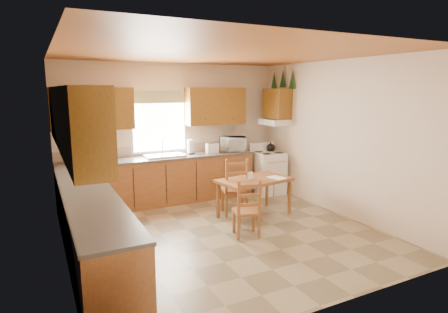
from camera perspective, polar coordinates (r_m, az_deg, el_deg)
name	(u,v)px	position (r m, az deg, el deg)	size (l,w,h in m)	color
floor	(224,233)	(5.90, 0.02, -11.64)	(4.50, 4.50, 0.00)	#87795A
ceiling	(224,53)	(5.50, 0.02, 15.45)	(4.50, 4.50, 0.00)	#9E5623
wall_left	(59,160)	(4.96, -23.83, -0.51)	(4.50, 4.50, 0.00)	beige
wall_right	(339,138)	(6.85, 17.07, 2.66)	(4.50, 4.50, 0.00)	beige
wall_back	(174,132)	(7.60, -7.69, 3.73)	(4.50, 4.50, 0.00)	beige
wall_front	(331,180)	(3.72, 15.94, -3.39)	(4.50, 4.50, 0.00)	beige
lower_cab_back	(161,181)	(7.36, -9.51, -3.73)	(3.75, 0.60, 0.88)	brown
lower_cab_left	(91,231)	(5.08, -19.54, -10.65)	(0.60, 3.60, 0.88)	brown
counter_back	(161,158)	(7.27, -9.62, -0.21)	(3.75, 0.63, 0.04)	#4B4642
counter_left	(89,196)	(4.94, -19.86, -5.65)	(0.63, 3.60, 0.04)	#4B4642
backsplash	(156,150)	(7.52, -10.30, 0.97)	(3.75, 0.01, 0.18)	#A18371
upper_cab_back_left	(93,109)	(7.04, -19.39, 6.86)	(1.41, 0.33, 0.75)	brown
upper_cab_back_right	(216,106)	(7.74, -1.28, 7.68)	(1.25, 0.33, 0.75)	brown
upper_cab_left	(72,119)	(4.76, -22.17, 5.33)	(0.33, 3.60, 0.75)	brown
upper_cab_stove	(277,104)	(7.97, 8.09, 7.98)	(0.33, 0.62, 0.62)	brown
range_hood	(275,122)	(7.97, 7.73, 5.25)	(0.44, 0.62, 0.12)	silver
window_frame	(159,123)	(7.46, -9.84, 5.09)	(1.13, 0.02, 1.18)	silver
window_pane	(159,123)	(7.45, -9.82, 5.09)	(1.05, 0.01, 1.10)	white
window_valance	(159,97)	(7.40, -9.89, 8.93)	(1.19, 0.01, 0.24)	#4B6830
sink_basin	(164,156)	(7.28, -9.06, 0.15)	(0.75, 0.45, 0.04)	silver
pine_decal_a	(292,80)	(7.79, 10.36, 11.40)	(0.22, 0.22, 0.36)	#1A3F1B
pine_decal_b	(283,78)	(8.05, 8.96, 11.69)	(0.22, 0.22, 0.36)	#1A3F1B
pine_decal_c	(274,81)	(8.31, 7.64, 11.39)	(0.22, 0.22, 0.36)	#1A3F1B
stove	(268,173)	(8.03, 6.76, -2.55)	(0.58, 0.60, 0.86)	silver
coffeemaker	(74,155)	(7.00, -21.85, 0.26)	(0.18, 0.22, 0.31)	silver
paper_towel	(190,147)	(7.49, -5.16, 1.47)	(0.12, 0.12, 0.29)	white
toaster	(212,148)	(7.60, -1.81, 1.28)	(0.24, 0.15, 0.19)	silver
microwave	(233,144)	(7.84, 1.36, 1.94)	(0.49, 0.35, 0.30)	silver
dining_table	(254,197)	(6.59, 4.63, -6.24)	(1.25, 0.71, 0.67)	brown
chair_near_left	(246,208)	(5.69, 3.42, -7.78)	(0.37, 0.35, 0.89)	brown
chair_near_right	(235,186)	(6.65, 1.62, -4.51)	(0.43, 0.41, 1.02)	brown
chair_far_left	(214,175)	(7.58, -1.48, -2.84)	(0.41, 0.39, 0.97)	brown
chair_far_right	(264,174)	(7.87, 6.15, -2.71)	(0.37, 0.35, 0.89)	brown
table_paper	(277,178)	(6.63, 8.02, -3.19)	(0.23, 0.31, 0.00)	white
table_card	(250,176)	(6.46, 4.00, -2.91)	(0.09, 0.02, 0.12)	white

